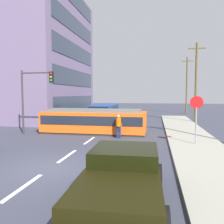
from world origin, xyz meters
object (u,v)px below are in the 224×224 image
object	(u,v)px
traffic_light_mast	(35,90)
utility_pole_far	(187,85)
utility_pole_mid	(196,82)
city_bus	(104,112)
pickup_truck_parked	(123,178)
pedestrian_crossing	(119,125)
parked_sedan_mid	(61,119)
stop_sign	(196,110)
streetcar_tram	(94,121)

from	to	relation	value
traffic_light_mast	utility_pole_far	distance (m)	25.61
utility_pole_far	utility_pole_mid	bearing A→B (deg)	-92.51
city_bus	pickup_truck_parked	size ratio (longest dim) A/B	1.13
pedestrian_crossing	traffic_light_mast	world-z (taller)	traffic_light_mast
parked_sedan_mid	pickup_truck_parked	bearing A→B (deg)	-61.63
pickup_truck_parked	traffic_light_mast	size ratio (longest dim) A/B	1.02
utility_pole_mid	utility_pole_far	bearing A→B (deg)	87.49
utility_pole_mid	pedestrian_crossing	bearing A→B (deg)	-123.77
utility_pole_far	stop_sign	bearing A→B (deg)	-95.74
pickup_truck_parked	utility_pole_far	distance (m)	32.42
stop_sign	utility_pole_far	distance (m)	23.74
city_bus	pedestrian_crossing	bearing A→B (deg)	-72.02
parked_sedan_mid	utility_pole_mid	distance (m)	14.78
pickup_truck_parked	parked_sedan_mid	distance (m)	17.73
pickup_truck_parked	stop_sign	world-z (taller)	stop_sign
city_bus	pickup_truck_parked	distance (m)	20.89
pickup_truck_parked	parked_sedan_mid	bearing A→B (deg)	118.37
pickup_truck_parked	traffic_light_mast	xyz separation A→B (m)	(-8.24, 10.20, 2.66)
stop_sign	utility_pole_far	xyz separation A→B (m)	(2.36, 23.51, 2.39)
traffic_light_mast	utility_pole_far	bearing A→B (deg)	57.19
streetcar_tram	pickup_truck_parked	world-z (taller)	streetcar_tram
streetcar_tram	parked_sedan_mid	distance (m)	5.98
streetcar_tram	stop_sign	world-z (taller)	stop_sign
pedestrian_crossing	utility_pole_far	distance (m)	23.25
streetcar_tram	utility_pole_far	bearing A→B (deg)	64.47
pickup_truck_parked	traffic_light_mast	distance (m)	13.38
traffic_light_mast	utility_pole_far	size ratio (longest dim) A/B	0.56
parked_sedan_mid	streetcar_tram	bearing A→B (deg)	-41.59
city_bus	traffic_light_mast	xyz separation A→B (m)	(-3.19, -10.07, 2.38)
city_bus	utility_pole_mid	xyz separation A→B (m)	(10.16, -0.15, 3.39)
stop_sign	utility_pole_mid	bearing A→B (deg)	81.16
streetcar_tram	parked_sedan_mid	bearing A→B (deg)	138.41
traffic_light_mast	utility_pole_mid	xyz separation A→B (m)	(13.35, 9.92, 1.01)
stop_sign	pedestrian_crossing	bearing A→B (deg)	160.69
pickup_truck_parked	pedestrian_crossing	bearing A→B (deg)	99.67
traffic_light_mast	utility_pole_mid	world-z (taller)	utility_pole_mid
streetcar_tram	stop_sign	xyz separation A→B (m)	(7.22, -3.44, 1.20)
streetcar_tram	parked_sedan_mid	size ratio (longest dim) A/B	1.81
pedestrian_crossing	streetcar_tram	bearing A→B (deg)	143.08
pedestrian_crossing	pickup_truck_parked	size ratio (longest dim) A/B	0.33
traffic_light_mast	pedestrian_crossing	bearing A→B (deg)	-2.31
streetcar_tram	utility_pole_far	distance (m)	22.53
pedestrian_crossing	utility_pole_mid	world-z (taller)	utility_pole_mid
city_bus	pedestrian_crossing	world-z (taller)	city_bus
pedestrian_crossing	traffic_light_mast	bearing A→B (deg)	177.69
city_bus	utility_pole_far	world-z (taller)	utility_pole_far
stop_sign	utility_pole_mid	world-z (taller)	utility_pole_mid
parked_sedan_mid	stop_sign	world-z (taller)	stop_sign
pickup_truck_parked	utility_pole_far	world-z (taller)	utility_pole_far
parked_sedan_mid	city_bus	bearing A→B (deg)	54.11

